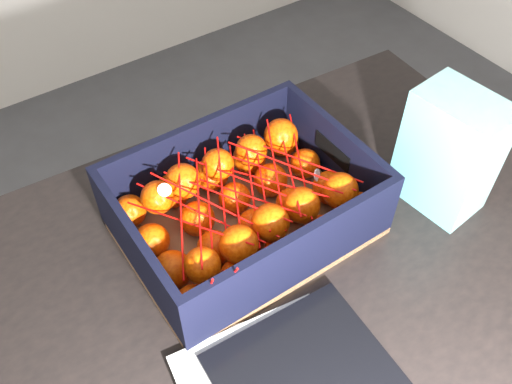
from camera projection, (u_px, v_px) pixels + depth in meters
table at (238, 358)px, 0.81m from camera, size 1.25×0.87×0.75m
produce_crate at (245, 211)px, 0.82m from camera, size 0.36×0.27×0.12m
clementine_heap at (246, 205)px, 0.81m from camera, size 0.34×0.25×0.10m
mesh_net at (243, 192)px, 0.78m from camera, size 0.29×0.24×0.09m
retail_carton at (449, 153)px, 0.82m from camera, size 0.10×0.14×0.20m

